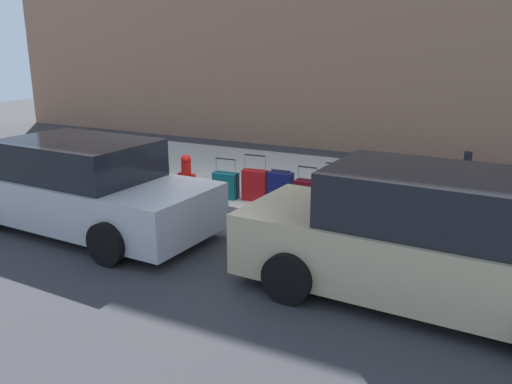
{
  "coord_description": "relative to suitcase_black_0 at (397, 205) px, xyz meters",
  "views": [
    {
      "loc": [
        -5.42,
        8.02,
        3.06
      ],
      "look_at": [
        -1.36,
        0.16,
        0.54
      ],
      "focal_mm": 36.81,
      "sensor_mm": 36.0,
      "label": 1
    }
  ],
  "objects": [
    {
      "name": "parked_car_beige_0",
      "position": [
        -0.9,
        2.4,
        0.33
      ],
      "size": [
        4.71,
        2.12,
        1.64
      ],
      "color": "tan",
      "rests_on": "ground_plane"
    },
    {
      "name": "suitcase_maroon_3",
      "position": [
        1.6,
        0.06,
        -0.02
      ],
      "size": [
        0.42,
        0.25,
        0.81
      ],
      "color": "maroon",
      "rests_on": "sidewalk_curb"
    },
    {
      "name": "suitcase_olive_2",
      "position": [
        1.06,
        0.02,
        0.06
      ],
      "size": [
        0.49,
        0.25,
        0.92
      ],
      "color": "#59601E",
      "rests_on": "sidewalk_curb"
    },
    {
      "name": "suitcase_red_5",
      "position": [
        2.7,
        -0.02,
        0.01
      ],
      "size": [
        0.5,
        0.24,
        0.9
      ],
      "color": "red",
      "rests_on": "sidewalk_curb"
    },
    {
      "name": "suitcase_silver_1",
      "position": [
        0.52,
        -0.0,
        -0.03
      ],
      "size": [
        0.44,
        0.29,
        0.84
      ],
      "color": "#9EA0A8",
      "rests_on": "sidewalk_curb"
    },
    {
      "name": "suitcase_navy_4",
      "position": [
        2.13,
        0.04,
        0.02
      ],
      "size": [
        0.46,
        0.24,
        0.68
      ],
      "color": "navy",
      "rests_on": "sidewalk_curb"
    },
    {
      "name": "parked_car_silver_1",
      "position": [
        4.73,
        2.4,
        0.29
      ],
      "size": [
        4.77,
        2.16,
        1.54
      ],
      "color": "#B2B5BA",
      "rests_on": "ground_plane"
    },
    {
      "name": "parking_meter",
      "position": [
        -1.01,
        -0.22,
        0.53
      ],
      "size": [
        0.12,
        0.09,
        1.27
      ],
      "color": "slate",
      "rests_on": "sidewalk_curb"
    },
    {
      "name": "fire_hydrant",
      "position": [
        4.25,
        0.03,
        0.1
      ],
      "size": [
        0.39,
        0.21,
        0.76
      ],
      "color": "red",
      "rests_on": "sidewalk_curb"
    },
    {
      "name": "sidewalk_curb",
      "position": [
        3.67,
        -1.95,
        -0.37
      ],
      "size": [
        18.0,
        5.0,
        0.14
      ],
      "primitive_type": "cube",
      "color": "#ADA89E",
      "rests_on": "ground_plane"
    },
    {
      "name": "suitcase_black_0",
      "position": [
        0.0,
        0.0,
        0.0
      ],
      "size": [
        0.42,
        0.2,
        0.65
      ],
      "color": "black",
      "rests_on": "sidewalk_curb"
    },
    {
      "name": "ground_plane",
      "position": [
        3.67,
        0.55,
        -0.44
      ],
      "size": [
        40.0,
        40.0,
        0.0
      ],
      "primitive_type": "plane",
      "color": "#333335"
    },
    {
      "name": "suitcase_teal_6",
      "position": [
        3.29,
        0.09,
        -0.04
      ],
      "size": [
        0.49,
        0.27,
        0.8
      ],
      "color": "#0F606B",
      "rests_on": "sidewalk_curb"
    },
    {
      "name": "bollard_post",
      "position": [
        4.78,
        0.18,
        0.15
      ],
      "size": [
        0.14,
        0.14,
        0.89
      ],
      "primitive_type": "cylinder",
      "color": "brown",
      "rests_on": "sidewalk_curb"
    }
  ]
}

